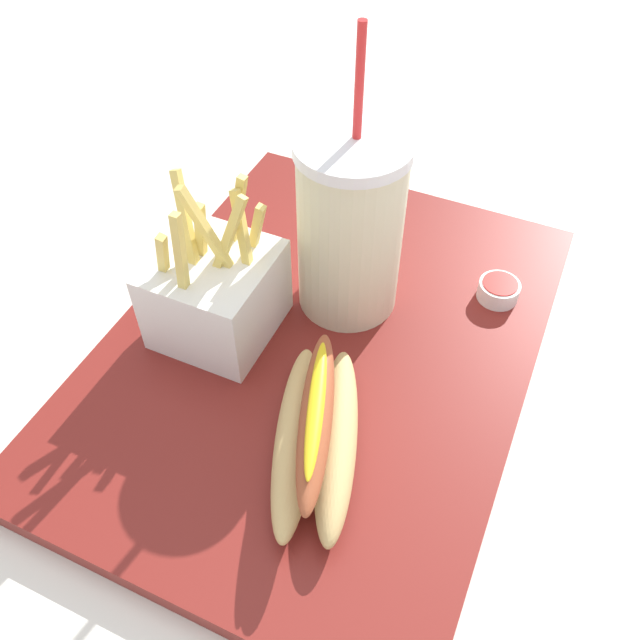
# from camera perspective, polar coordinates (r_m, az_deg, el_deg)

# --- Properties ---
(ground_plane) EXTENTS (2.40, 2.40, 0.02)m
(ground_plane) POSITION_cam_1_polar(r_m,az_deg,el_deg) (0.61, 0.00, -3.79)
(ground_plane) COLOR silver
(food_tray) EXTENTS (0.49, 0.36, 0.02)m
(food_tray) POSITION_cam_1_polar(r_m,az_deg,el_deg) (0.59, 0.00, -2.59)
(food_tray) COLOR maroon
(food_tray) RESTS_ON ground_plane
(soda_cup) EXTENTS (0.09, 0.09, 0.26)m
(soda_cup) POSITION_cam_1_polar(r_m,az_deg,el_deg) (0.57, 2.63, 7.95)
(soda_cup) COLOR beige
(soda_cup) RESTS_ON food_tray
(fries_basket) EXTENTS (0.10, 0.10, 0.16)m
(fries_basket) POSITION_cam_1_polar(r_m,az_deg,el_deg) (0.58, -8.89, 2.33)
(fries_basket) COLOR white
(fries_basket) RESTS_ON food_tray
(hot_dog_1) EXTENTS (0.18, 0.11, 0.06)m
(hot_dog_1) POSITION_cam_1_polar(r_m,az_deg,el_deg) (0.50, -0.32, -9.71)
(hot_dog_1) COLOR tan
(hot_dog_1) RESTS_ON food_tray
(ketchup_cup_1) EXTENTS (0.04, 0.04, 0.02)m
(ketchup_cup_1) POSITION_cam_1_polar(r_m,az_deg,el_deg) (0.64, 15.06, 2.54)
(ketchup_cup_1) COLOR white
(ketchup_cup_1) RESTS_ON food_tray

